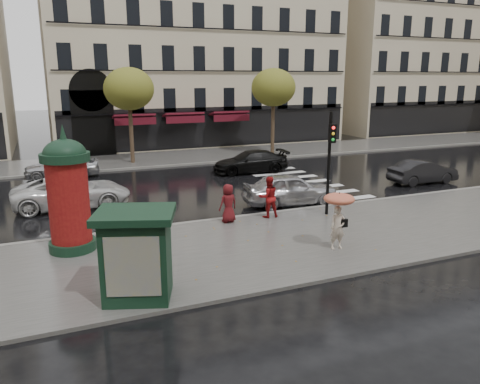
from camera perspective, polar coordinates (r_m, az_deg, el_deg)
name	(u,v)px	position (r m, az deg, el deg)	size (l,w,h in m)	color
ground	(273,240)	(17.80, 4.10, -5.84)	(160.00, 160.00, 0.00)	black
near_sidewalk	(280,243)	(17.36, 4.85, -6.16)	(90.00, 7.00, 0.12)	#474744
far_sidewalk	(158,159)	(35.26, -10.00, 3.98)	(90.00, 6.00, 0.12)	#474744
near_kerb	(242,217)	(20.36, 0.29, -3.04)	(90.00, 0.25, 0.14)	slate
far_kerb	(168,166)	(32.39, -8.80, 3.17)	(90.00, 0.25, 0.14)	slate
zebra_crossing	(290,178)	(28.69, 6.14, 1.75)	(3.60, 11.75, 0.01)	silver
bldg_far_corner	(189,19)	(47.24, -6.29, 20.26)	(26.00, 14.00, 22.90)	#B7A88C
bldg_far_right	(419,30)	(61.49, 20.99, 17.96)	(24.00, 14.00, 22.90)	#B7A88C
tree_far_left	(129,89)	(33.40, -13.40, 12.09)	(3.40, 3.40, 6.64)	#38281C
tree_far_right	(273,88)	(36.89, 4.09, 12.56)	(3.40, 3.40, 6.64)	#38281C
woman_umbrella	(339,211)	(16.49, 11.93, -2.33)	(1.07, 1.07, 2.06)	beige
woman_red	(268,197)	(19.96, 3.48, -0.61)	(0.86, 0.67, 1.78)	maroon
man_burgundy	(228,203)	(19.26, -1.44, -1.38)	(0.79, 0.51, 1.61)	#551114
morris_column	(68,191)	(16.89, -20.23, 0.08)	(1.63, 1.63, 4.38)	black
traffic_light	(330,153)	(20.27, 10.92, 4.64)	(0.32, 0.44, 4.47)	black
newsstand	(137,254)	(12.93, -12.46, -7.35)	(2.50, 2.31, 2.46)	black
car_silver	(290,189)	(22.49, 6.13, 0.38)	(1.83, 4.54, 1.55)	#B5B5BA
car_darkgrey	(423,172)	(28.95, 21.40, 2.31)	(1.42, 4.07, 1.34)	black
car_white	(72,192)	(23.30, -19.79, 0.00)	(2.44, 5.29, 1.47)	silver
car_black	(250,162)	(30.01, 1.27, 3.71)	(1.96, 4.82, 1.40)	black
car_far_silver	(62,166)	(30.38, -20.89, 2.99)	(1.73, 4.31, 1.47)	#A9A9AE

